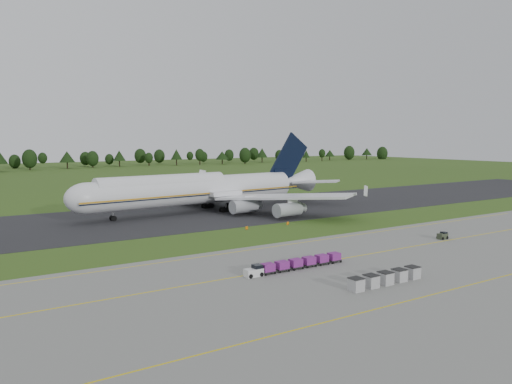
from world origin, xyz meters
TOP-DOWN VIEW (x-y plane):
  - ground at (0.00, 0.00)m, footprint 600.00×600.00m
  - apron at (0.00, -34.00)m, footprint 300.00×52.00m
  - taxiway at (0.00, 28.00)m, footprint 300.00×40.00m
  - apron_markings at (0.00, -26.98)m, footprint 300.00×30.20m
  - tree_line at (8.40, 219.75)m, footprint 524.57×23.17m
  - aircraft at (1.58, 31.14)m, footprint 67.95×65.84m
  - baggage_train at (-11.52, -22.94)m, footprint 15.51×1.41m
  - utility_cart at (22.24, -20.77)m, footprint 1.81×1.25m
  - uld_row at (-6.40, -34.38)m, footprint 11.14×1.54m
  - edge_markers at (3.35, 5.51)m, footprint 10.25×0.30m

SIDE VIEW (x-z plane):
  - ground at x=0.00m, z-range 0.00..0.00m
  - apron at x=0.00m, z-range 0.00..0.06m
  - taxiway at x=0.00m, z-range 0.00..0.08m
  - apron_markings at x=0.00m, z-range 0.06..0.07m
  - edge_markers at x=3.35m, z-range -0.03..0.57m
  - utility_cart at x=22.24m, z-range 0.05..1.03m
  - baggage_train at x=-11.52m, z-range 0.12..1.47m
  - uld_row at x=-6.40m, z-range 0.06..1.59m
  - aircraft at x=1.58m, z-range -4.08..14.96m
  - tree_line at x=8.40m, z-range 0.07..12.04m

